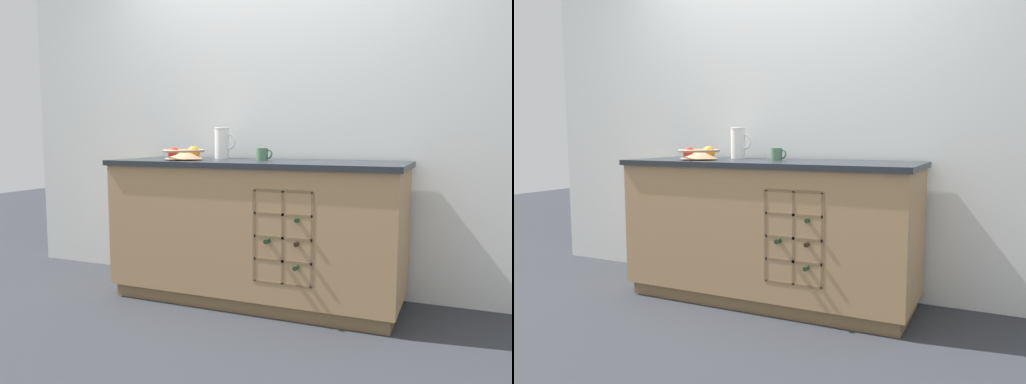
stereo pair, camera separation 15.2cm
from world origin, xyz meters
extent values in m
plane|color=#2D3035|center=(0.00, 0.00, 0.00)|extent=(14.00, 14.00, 0.00)
cube|color=silver|center=(0.00, 0.39, 1.27)|extent=(4.40, 0.06, 2.55)
cube|color=brown|center=(0.00, 0.00, 0.04)|extent=(1.84, 0.57, 0.09)
cube|color=tan|center=(0.00, 0.00, 0.50)|extent=(1.90, 0.63, 0.81)
cube|color=#23282D|center=(0.00, 0.00, 0.92)|extent=(1.94, 0.67, 0.03)
cube|color=brown|center=(0.30, -0.22, 0.51)|extent=(0.36, 0.01, 0.55)
cube|color=brown|center=(0.12, -0.27, 0.51)|extent=(0.02, 0.10, 0.55)
cube|color=brown|center=(0.48, -0.27, 0.51)|extent=(0.02, 0.10, 0.55)
cube|color=brown|center=(0.30, -0.27, 0.23)|extent=(0.36, 0.10, 0.02)
cube|color=brown|center=(0.30, -0.27, 0.37)|extent=(0.36, 0.10, 0.02)
cube|color=brown|center=(0.30, -0.27, 0.51)|extent=(0.36, 0.10, 0.02)
cube|color=brown|center=(0.30, -0.27, 0.64)|extent=(0.36, 0.10, 0.02)
cube|color=brown|center=(0.30, -0.27, 0.78)|extent=(0.36, 0.10, 0.02)
cube|color=brown|center=(0.30, -0.27, 0.51)|extent=(0.02, 0.10, 0.55)
cylinder|color=#19381E|center=(0.39, -0.16, 0.34)|extent=(0.07, 0.21, 0.07)
cylinder|color=#19381E|center=(0.39, -0.32, 0.34)|extent=(0.03, 0.09, 0.03)
cylinder|color=#19381E|center=(0.21, -0.18, 0.48)|extent=(0.08, 0.19, 0.08)
cylinder|color=#19381E|center=(0.21, -0.32, 0.48)|extent=(0.03, 0.08, 0.03)
cylinder|color=black|center=(0.39, -0.16, 0.48)|extent=(0.07, 0.21, 0.07)
cylinder|color=black|center=(0.39, -0.30, 0.48)|extent=(0.03, 0.09, 0.03)
cylinder|color=#19381E|center=(0.39, -0.17, 0.62)|extent=(0.07, 0.18, 0.07)
cylinder|color=#19381E|center=(0.39, -0.30, 0.62)|extent=(0.03, 0.08, 0.03)
cylinder|color=tan|center=(-0.48, -0.11, 0.94)|extent=(0.13, 0.13, 0.01)
cone|color=tan|center=(-0.48, -0.11, 0.98)|extent=(0.26, 0.26, 0.06)
torus|color=tan|center=(-0.48, -0.11, 1.00)|extent=(0.28, 0.28, 0.02)
sphere|color=red|center=(-0.53, -0.15, 0.98)|extent=(0.08, 0.08, 0.08)
sphere|color=gold|center=(-0.55, -0.08, 0.98)|extent=(0.07, 0.07, 0.07)
sphere|color=gold|center=(-0.47, -0.11, 0.98)|extent=(0.06, 0.06, 0.06)
sphere|color=orange|center=(-0.43, -0.06, 0.99)|extent=(0.09, 0.09, 0.09)
cylinder|color=white|center=(-0.34, 0.18, 1.05)|extent=(0.10, 0.10, 0.22)
torus|color=white|center=(-0.34, 0.18, 1.15)|extent=(0.11, 0.11, 0.01)
torus|color=white|center=(-0.28, 0.18, 1.06)|extent=(0.11, 0.01, 0.11)
cylinder|color=#4C7A56|center=(0.02, 0.05, 0.98)|extent=(0.08, 0.08, 0.08)
torus|color=#4C7A56|center=(0.06, 0.05, 0.98)|extent=(0.06, 0.01, 0.06)
camera|label=1|loc=(1.26, -3.00, 1.10)|focal=35.00mm
camera|label=2|loc=(1.40, -2.94, 1.10)|focal=35.00mm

